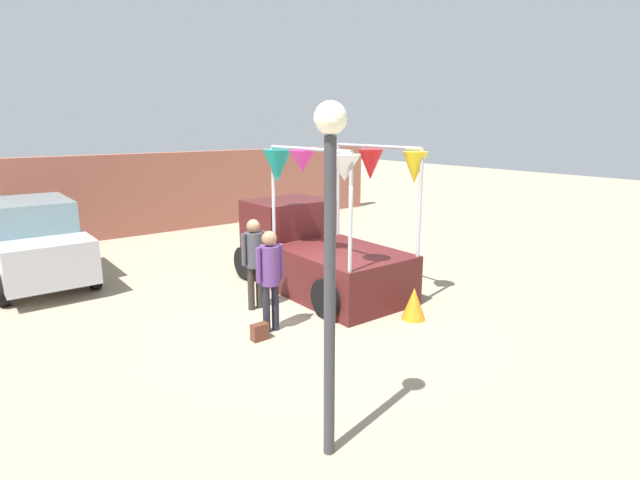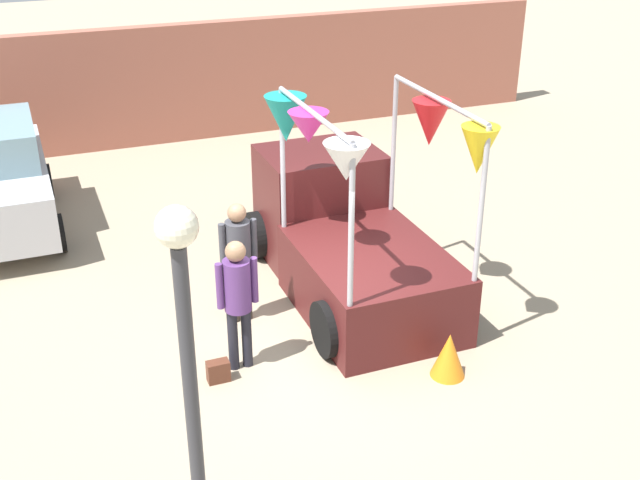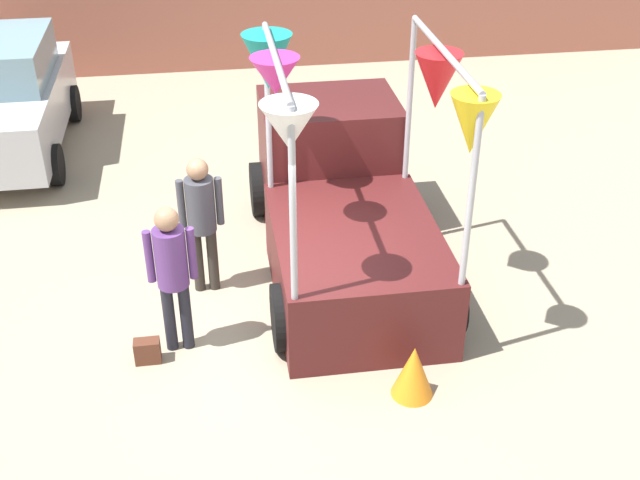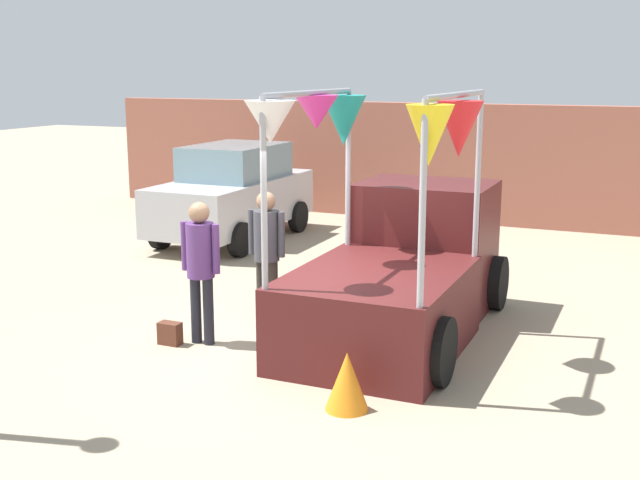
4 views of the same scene
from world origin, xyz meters
TOP-DOWN VIEW (x-y plane):
  - ground_plane at (0.00, 0.00)m, footprint 60.00×60.00m
  - vendor_truck at (0.88, 1.30)m, footprint 2.50×4.16m
  - parked_car at (-3.90, 5.29)m, footprint 1.88×4.00m
  - person_customer at (-1.20, -0.27)m, footprint 0.53×0.34m
  - person_vendor at (-0.87, 0.83)m, footprint 0.53×0.34m
  - handbag at (-1.55, -0.47)m, footprint 0.28×0.16m
  - brick_boundary_wall at (0.00, 8.94)m, footprint 18.00×0.36m
  - folded_kite_bundle_tangerine at (1.17, -1.41)m, footprint 0.62×0.62m

SIDE VIEW (x-z plane):
  - ground_plane at x=0.00m, z-range 0.00..0.00m
  - handbag at x=-1.55m, z-range 0.00..0.28m
  - folded_kite_bundle_tangerine at x=1.17m, z-range 0.00..0.60m
  - vendor_truck at x=0.88m, z-range -0.66..2.44m
  - parked_car at x=-3.90m, z-range 0.00..1.88m
  - person_vendor at x=-0.87m, z-range 0.19..1.96m
  - person_customer at x=-1.20m, z-range 0.19..1.97m
  - brick_boundary_wall at x=0.00m, z-range 0.00..2.60m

